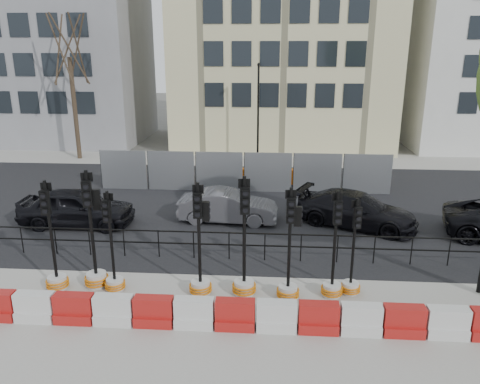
# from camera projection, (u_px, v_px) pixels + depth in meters

# --- Properties ---
(ground) EXTENTS (120.00, 120.00, 0.00)m
(ground) POSITION_uv_depth(u_px,v_px,m) (226.00, 276.00, 14.69)
(ground) COLOR #51514C
(ground) RESTS_ON ground
(sidewalk_near) EXTENTS (40.00, 6.00, 0.02)m
(sidewalk_near) POSITION_uv_depth(u_px,v_px,m) (214.00, 331.00, 11.83)
(sidewalk_near) COLOR gray
(sidewalk_near) RESTS_ON ground
(road) EXTENTS (40.00, 14.00, 0.03)m
(road) POSITION_uv_depth(u_px,v_px,m) (241.00, 204.00, 21.36)
(road) COLOR black
(road) RESTS_ON ground
(sidewalk_far) EXTENTS (40.00, 4.00, 0.02)m
(sidewalk_far) POSITION_uv_depth(u_px,v_px,m) (250.00, 159.00, 29.93)
(sidewalk_far) COLOR gray
(sidewalk_far) RESTS_ON ground
(building_grey) EXTENTS (11.00, 9.06, 14.00)m
(building_grey) POSITION_uv_depth(u_px,v_px,m) (65.00, 45.00, 34.48)
(building_grey) COLOR gray
(building_grey) RESTS_ON ground
(building_cream) EXTENTS (15.00, 10.06, 18.00)m
(building_cream) POSITION_uv_depth(u_px,v_px,m) (284.00, 15.00, 32.82)
(building_cream) COLOR beige
(building_cream) RESTS_ON ground
(kerb_railing) EXTENTS (18.00, 0.04, 1.00)m
(kerb_railing) POSITION_uv_depth(u_px,v_px,m) (229.00, 241.00, 15.63)
(kerb_railing) COLOR black
(kerb_railing) RESTS_ON ground
(heras_fencing) EXTENTS (14.33, 1.72, 2.00)m
(heras_fencing) POSITION_uv_depth(u_px,v_px,m) (235.00, 174.00, 23.76)
(heras_fencing) COLOR gray
(heras_fencing) RESTS_ON ground
(lamp_post_far) EXTENTS (0.12, 0.56, 6.00)m
(lamp_post_far) POSITION_uv_depth(u_px,v_px,m) (258.00, 111.00, 27.97)
(lamp_post_far) COLOR black
(lamp_post_far) RESTS_ON ground
(tree_bare_far) EXTENTS (2.00, 2.00, 9.00)m
(tree_bare_far) POSITION_uv_depth(u_px,v_px,m) (69.00, 51.00, 28.21)
(tree_bare_far) COLOR #473828
(tree_bare_far) RESTS_ON ground
(barrier_row) EXTENTS (16.75, 0.50, 0.80)m
(barrier_row) POSITION_uv_depth(u_px,v_px,m) (215.00, 315.00, 11.92)
(barrier_row) COLOR #AB260D
(barrier_row) RESTS_ON ground
(traffic_signal_a) EXTENTS (0.66, 0.66, 3.36)m
(traffic_signal_a) POSITION_uv_depth(u_px,v_px,m) (55.00, 268.00, 13.72)
(traffic_signal_a) COLOR #BCBBB7
(traffic_signal_a) RESTS_ON ground
(traffic_signal_b) EXTENTS (0.71, 0.71, 3.62)m
(traffic_signal_b) POSITION_uv_depth(u_px,v_px,m) (95.00, 260.00, 13.82)
(traffic_signal_b) COLOR #BCBBB7
(traffic_signal_b) RESTS_ON ground
(traffic_signal_c) EXTENTS (0.61, 0.61, 3.08)m
(traffic_signal_c) POSITION_uv_depth(u_px,v_px,m) (114.00, 271.00, 13.66)
(traffic_signal_c) COLOR #BCBBB7
(traffic_signal_c) RESTS_ON ground
(traffic_signal_d) EXTENTS (0.67, 0.67, 3.38)m
(traffic_signal_d) POSITION_uv_depth(u_px,v_px,m) (200.00, 269.00, 13.40)
(traffic_signal_d) COLOR #BCBBB7
(traffic_signal_d) RESTS_ON ground
(traffic_signal_e) EXTENTS (0.70, 0.70, 3.56)m
(traffic_signal_e) POSITION_uv_depth(u_px,v_px,m) (244.00, 271.00, 13.40)
(traffic_signal_e) COLOR #BCBBB7
(traffic_signal_e) RESTS_ON ground
(traffic_signal_f) EXTENTS (0.65, 0.65, 3.32)m
(traffic_signal_f) POSITION_uv_depth(u_px,v_px,m) (289.00, 274.00, 13.15)
(traffic_signal_f) COLOR #BCBBB7
(traffic_signal_f) RESTS_ON ground
(traffic_signal_g) EXTENTS (0.63, 0.63, 3.19)m
(traffic_signal_g) POSITION_uv_depth(u_px,v_px,m) (333.00, 276.00, 13.33)
(traffic_signal_g) COLOR #BCBBB7
(traffic_signal_g) RESTS_ON ground
(traffic_signal_h) EXTENTS (0.58, 0.58, 2.93)m
(traffic_signal_h) POSITION_uv_depth(u_px,v_px,m) (351.00, 275.00, 13.49)
(traffic_signal_h) COLOR #BCBBB7
(traffic_signal_h) RESTS_ON ground
(car_a) EXTENTS (1.82, 4.51, 1.54)m
(car_a) POSITION_uv_depth(u_px,v_px,m) (77.00, 207.00, 18.65)
(car_a) COLOR black
(car_a) RESTS_ON ground
(car_b) EXTENTS (1.87, 4.20, 1.33)m
(car_b) POSITION_uv_depth(u_px,v_px,m) (228.00, 206.00, 19.09)
(car_b) COLOR #4C4B51
(car_b) RESTS_ON ground
(car_c) EXTENTS (5.54, 6.24, 1.39)m
(car_c) POSITION_uv_depth(u_px,v_px,m) (356.00, 210.00, 18.59)
(car_c) COLOR black
(car_c) RESTS_ON ground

